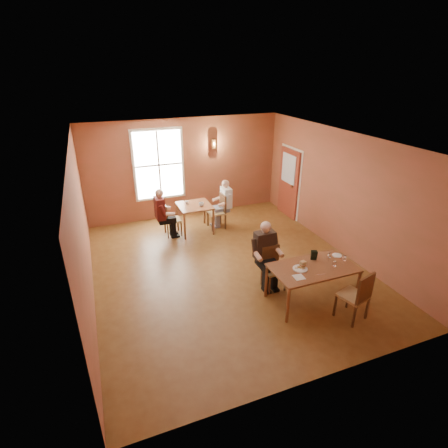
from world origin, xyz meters
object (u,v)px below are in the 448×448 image
object	(u,v)px
chair_empty	(353,295)
second_table	(195,218)
main_table	(311,284)
chair_diner_white	(216,212)
diner_main	(275,260)
chair_diner_main	(274,269)
diner_white	(217,206)
chair_diner_maroon	(173,219)
diner_maroon	(171,212)

from	to	relation	value
chair_empty	second_table	distance (m)	4.97
main_table	chair_diner_white	world-z (taller)	chair_diner_white
second_table	chair_diner_white	bearing A→B (deg)	0.00
diner_main	chair_diner_white	size ratio (longest dim) A/B	1.39
chair_diner_main	chair_diner_white	distance (m)	3.30
chair_diner_main	diner_white	xyz separation A→B (m)	(-0.06, 3.30, 0.21)
chair_diner_maroon	main_table	bearing A→B (deg)	25.57
chair_diner_main	chair_diner_white	size ratio (longest dim) A/B	0.92
chair_empty	main_table	bearing A→B (deg)	102.70
main_table	chair_diner_main	world-z (taller)	chair_diner_main
main_table	chair_diner_maroon	distance (m)	4.38
main_table	diner_white	xyz separation A→B (m)	(-0.56, 3.95, 0.28)
second_table	diner_white	xyz separation A→B (m)	(0.68, 0.00, 0.27)
main_table	chair_diner_white	distance (m)	4.00
main_table	second_table	xyz separation A→B (m)	(-1.24, 3.95, 0.01)
chair_empty	second_table	bearing A→B (deg)	93.49
second_table	chair_diner_white	distance (m)	0.66
diner_main	chair_diner_maroon	world-z (taller)	diner_main
diner_white	chair_diner_white	bearing A→B (deg)	90.00
second_table	chair_diner_maroon	distance (m)	0.65
chair_diner_main	diner_white	distance (m)	3.31
diner_white	chair_empty	bearing A→B (deg)	-168.41
main_table	diner_white	bearing A→B (deg)	98.08
diner_main	second_table	xyz separation A→B (m)	(-0.74, 3.33, -0.30)
chair_diner_main	second_table	distance (m)	3.38
diner_main	diner_maroon	size ratio (longest dim) A/B	1.03
chair_diner_main	chair_empty	distance (m)	1.66
second_table	chair_diner_white	xyz separation A→B (m)	(0.65, 0.00, 0.11)
chair_empty	diner_white	world-z (taller)	diner_white
chair_diner_maroon	diner_maroon	distance (m)	0.21
main_table	diner_white	world-z (taller)	diner_white
chair_empty	chair_diner_white	bearing A→B (deg)	86.13
diner_main	chair_empty	bearing A→B (deg)	123.55
diner_main	diner_maroon	xyz separation A→B (m)	(-1.42, 3.33, -0.02)
second_table	diner_white	size ratio (longest dim) A/B	0.68
diner_main	chair_diner_white	world-z (taller)	diner_main
chair_empty	chair_diner_white	size ratio (longest dim) A/B	1.02
chair_diner_white	chair_diner_main	bearing A→B (deg)	-178.43
main_table	diner_white	distance (m)	4.00
main_table	chair_diner_main	size ratio (longest dim) A/B	1.79
diner_main	second_table	distance (m)	3.43
diner_white	diner_maroon	distance (m)	1.36
chair_diner_main	diner_main	xyz separation A→B (m)	(0.00, -0.03, 0.24)
chair_diner_main	diner_maroon	bearing A→B (deg)	-66.71
chair_empty	chair_diner_maroon	size ratio (longest dim) A/B	1.09
second_table	diner_white	bearing A→B (deg)	0.00
chair_diner_main	diner_main	world-z (taller)	diner_main
chair_diner_main	chair_empty	world-z (taller)	chair_empty
main_table	diner_maroon	xyz separation A→B (m)	(-1.92, 3.95, 0.30)
diner_white	chair_diner_maroon	bearing A→B (deg)	90.00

